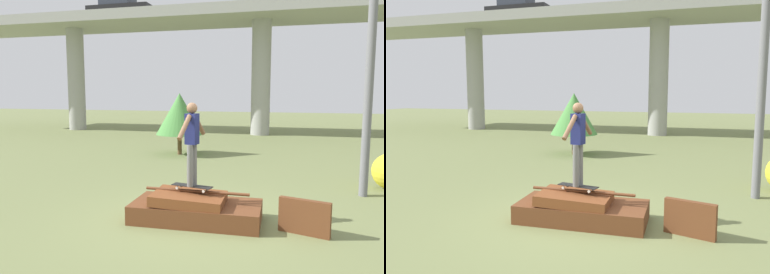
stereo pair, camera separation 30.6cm
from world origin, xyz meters
The scene contains 9 objects.
ground_plane centered at (0.00, 0.00, 0.00)m, with size 80.00×80.00×0.00m, color olive.
scrap_pile centered at (-0.02, -0.02, 0.24)m, with size 2.54×1.25×0.62m.
scrap_plank_loose centered at (2.03, -0.21, 0.32)m, with size 0.90×0.38×0.63m.
skateboard centered at (-0.08, -0.03, 0.70)m, with size 0.84×0.36×0.09m.
skater centered at (-0.08, -0.03, 1.64)m, with size 0.30×1.10×1.61m.
highway_overpass centered at (0.00, 15.36, 6.33)m, with size 44.00×4.80×7.21m.
car_on_overpass_left centered at (-9.08, 15.91, 7.76)m, with size 4.15×1.67×1.35m.
utility_pole centered at (3.51, 2.74, 3.58)m, with size 1.30×0.20×6.91m.
tree_behind_left centered at (-2.57, 7.45, 1.64)m, with size 1.90×1.90×2.48m.
Camera 2 is at (2.03, -6.84, 2.53)m, focal length 35.00 mm.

